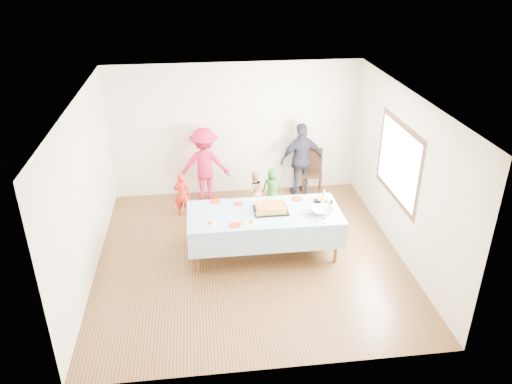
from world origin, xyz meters
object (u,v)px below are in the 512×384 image
party_table (264,215)px  adult_left (205,164)px  dining_chair (312,168)px  birthday_cake (271,208)px

party_table → adult_left: (-0.90, 2.12, 0.03)m
party_table → dining_chair: (1.31, 2.20, -0.20)m
party_table → birthday_cake: size_ratio=4.48×
party_table → dining_chair: dining_chair is taller
party_table → dining_chair: 2.57m
birthday_cake → adult_left: size_ratio=0.37×
party_table → birthday_cake: birthday_cake is taller
dining_chair → party_table: bearing=-109.5°
adult_left → party_table: bearing=118.4°
party_table → adult_left: 2.31m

